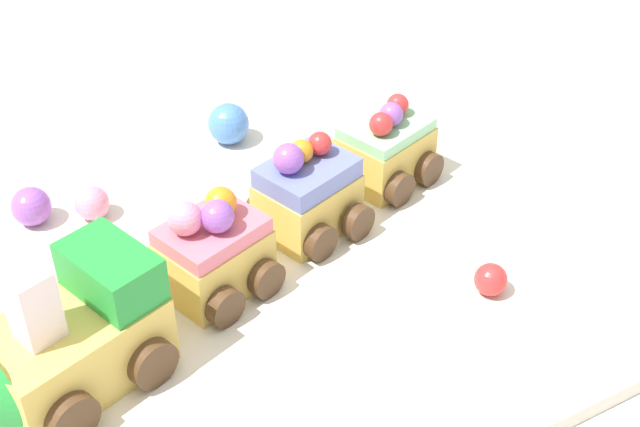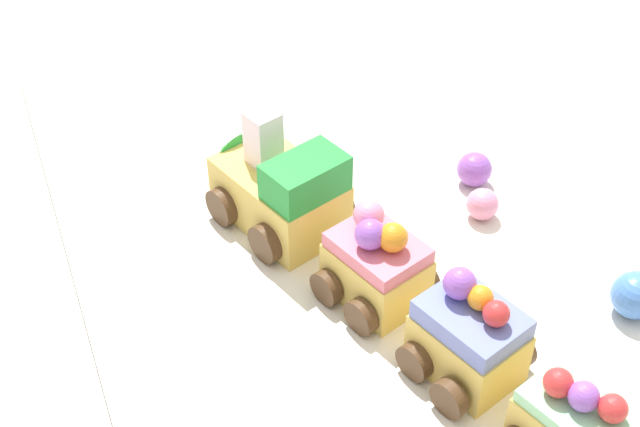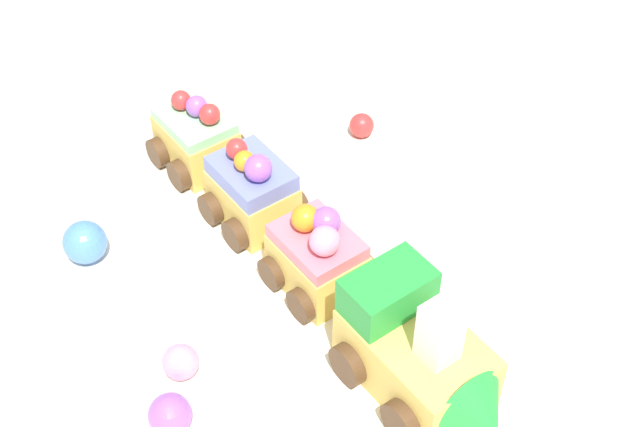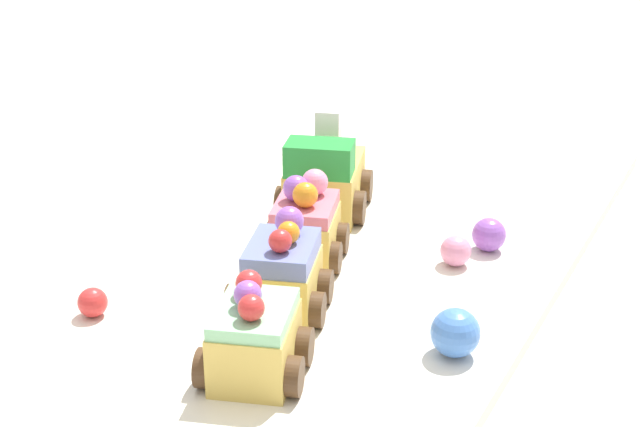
# 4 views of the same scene
# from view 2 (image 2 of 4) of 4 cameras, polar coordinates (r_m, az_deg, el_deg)

# --- Properties ---
(ground_plane) EXTENTS (10.00, 10.00, 0.00)m
(ground_plane) POSITION_cam_2_polar(r_m,az_deg,el_deg) (0.60, 3.87, -6.63)
(ground_plane) COLOR beige
(display_board) EXTENTS (0.76, 0.37, 0.01)m
(display_board) POSITION_cam_2_polar(r_m,az_deg,el_deg) (0.60, 3.90, -6.24)
(display_board) COLOR white
(display_board) RESTS_ON ground_plane
(cake_train_locomotive) EXTENTS (0.13, 0.10, 0.09)m
(cake_train_locomotive) POSITION_cam_2_polar(r_m,az_deg,el_deg) (0.64, -3.02, 1.83)
(cake_train_locomotive) COLOR #E0BC56
(cake_train_locomotive) RESTS_ON display_board
(cake_car_strawberry) EXTENTS (0.07, 0.08, 0.07)m
(cake_car_strawberry) POSITION_cam_2_polar(r_m,az_deg,el_deg) (0.58, 3.55, -3.39)
(cake_car_strawberry) COLOR #E0BC56
(cake_car_strawberry) RESTS_ON display_board
(cake_car_blueberry) EXTENTS (0.07, 0.08, 0.07)m
(cake_car_blueberry) POSITION_cam_2_polar(r_m,az_deg,el_deg) (0.54, 9.48, -7.93)
(cake_car_blueberry) COLOR #E0BC56
(cake_car_blueberry) RESTS_ON display_board
(gumball_purple) EXTENTS (0.03, 0.03, 0.03)m
(gumball_purple) POSITION_cam_2_polar(r_m,az_deg,el_deg) (0.69, 9.85, 2.81)
(gumball_purple) COLOR #9956C6
(gumball_purple) RESTS_ON display_board
(gumball_blue) EXTENTS (0.03, 0.03, 0.03)m
(gumball_blue) POSITION_cam_2_polar(r_m,az_deg,el_deg) (0.61, 19.54, -4.94)
(gumball_blue) COLOR #4C84E0
(gumball_blue) RESTS_ON display_board
(gumball_pink) EXTENTS (0.02, 0.02, 0.02)m
(gumball_pink) POSITION_cam_2_polar(r_m,az_deg,el_deg) (0.66, 10.35, 0.59)
(gumball_pink) COLOR pink
(gumball_pink) RESTS_ON display_board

